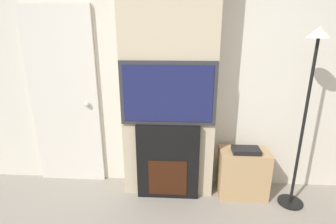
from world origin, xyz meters
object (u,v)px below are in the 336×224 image
(television, at_px, (168,93))
(media_stand, at_px, (243,172))
(fireplace, at_px, (168,161))
(floor_lamp, at_px, (309,92))

(television, relative_size, media_stand, 1.64)
(fireplace, distance_m, television, 0.78)
(floor_lamp, bearing_deg, fireplace, 176.76)
(fireplace, relative_size, floor_lamp, 0.47)
(floor_lamp, distance_m, media_stand, 1.11)
(fireplace, bearing_deg, floor_lamp, -3.24)
(television, relative_size, floor_lamp, 0.53)
(television, height_order, floor_lamp, floor_lamp)
(fireplace, xyz_separation_m, media_stand, (0.85, 0.07, -0.15))
(television, distance_m, floor_lamp, 1.37)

